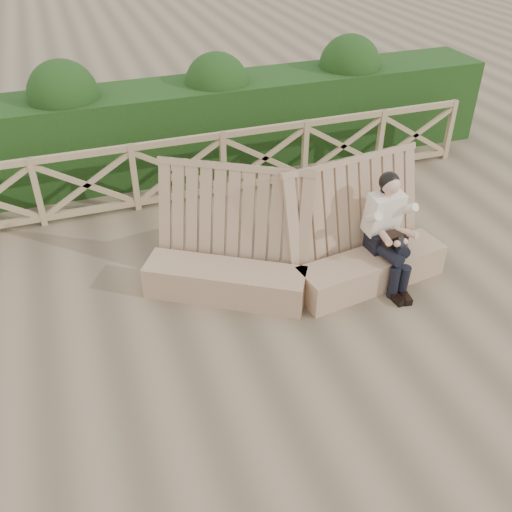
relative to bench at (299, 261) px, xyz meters
name	(u,v)px	position (x,y,z in m)	size (l,w,h in m)	color
ground	(253,342)	(-0.90, -0.81, -0.39)	(60.00, 60.00, 0.00)	brown
bench	(299,261)	(0.00, 0.00, 0.00)	(3.86, 1.72, 1.56)	#8F7152
woman	(388,228)	(1.11, -0.21, 0.39)	(0.46, 0.96, 1.50)	black
guardrail	(180,171)	(-0.90, 2.69, 0.16)	(10.10, 0.09, 1.10)	#947756
hedge	(163,131)	(-0.90, 3.89, 0.36)	(12.00, 1.20, 1.50)	black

